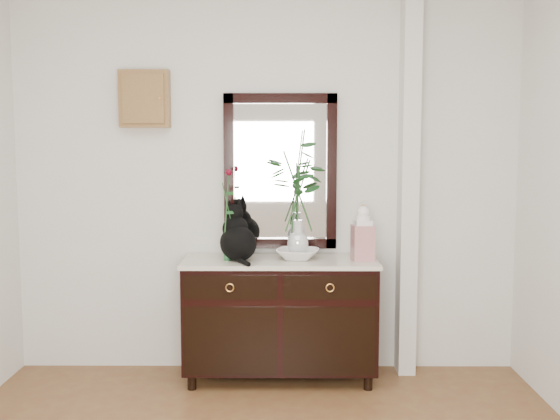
{
  "coord_description": "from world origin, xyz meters",
  "views": [
    {
      "loc": [
        0.12,
        -2.69,
        1.65
      ],
      "look_at": [
        0.1,
        1.63,
        1.2
      ],
      "focal_mm": 42.0,
      "sensor_mm": 36.0,
      "label": 1
    }
  ],
  "objects_px": {
    "sideboard": "(280,313)",
    "ginger_jar": "(363,232)",
    "lotus_bowl": "(298,254)",
    "cat": "(238,232)"
  },
  "relations": [
    {
      "from": "sideboard",
      "to": "cat",
      "type": "bearing_deg",
      "value": -172.9
    },
    {
      "from": "cat",
      "to": "lotus_bowl",
      "type": "bearing_deg",
      "value": -18.87
    },
    {
      "from": "cat",
      "to": "lotus_bowl",
      "type": "distance_m",
      "value": 0.44
    },
    {
      "from": "lotus_bowl",
      "to": "ginger_jar",
      "type": "relative_size",
      "value": 0.76
    },
    {
      "from": "cat",
      "to": "sideboard",
      "type": "bearing_deg",
      "value": -17.03
    },
    {
      "from": "cat",
      "to": "ginger_jar",
      "type": "height_order",
      "value": "cat"
    },
    {
      "from": "sideboard",
      "to": "lotus_bowl",
      "type": "xyz_separation_m",
      "value": [
        0.12,
        0.0,
        0.41
      ]
    },
    {
      "from": "sideboard",
      "to": "ginger_jar",
      "type": "xyz_separation_m",
      "value": [
        0.56,
        -0.03,
        0.57
      ]
    },
    {
      "from": "sideboard",
      "to": "lotus_bowl",
      "type": "relative_size",
      "value": 4.59
    },
    {
      "from": "sideboard",
      "to": "cat",
      "type": "height_order",
      "value": "cat"
    }
  ]
}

